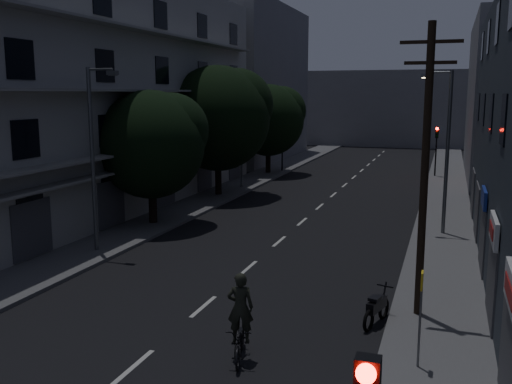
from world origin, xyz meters
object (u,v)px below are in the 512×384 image
Objects in this scene: bus_stop_sign at (421,302)px; motorcycle at (377,309)px; cyclist at (240,330)px; utility_pole at (425,166)px.

bus_stop_sign is 3.44m from motorcycle.
bus_stop_sign is 1.37× the size of motorcycle.
motorcycle is 0.76× the size of cyclist.
bus_stop_sign reaches higher than cyclist.
utility_pole is at bearing 93.15° from bus_stop_sign.
bus_stop_sign is 1.04× the size of cyclist.
motorcycle is (-1.19, -0.91, -4.39)m from utility_pole.
cyclist reaches higher than motorcycle.
bus_stop_sign is 4.74m from cyclist.
cyclist is at bearing -170.26° from bus_stop_sign.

